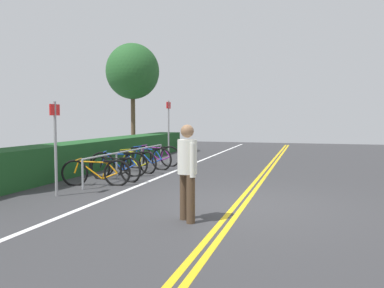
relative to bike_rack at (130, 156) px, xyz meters
name	(u,v)px	position (x,y,z in m)	size (l,w,h in m)	color
ground_plane	(240,206)	(-3.22, -3.85, -0.59)	(38.93, 13.44, 0.05)	#353538
centre_line_yellow_inner	(244,205)	(-3.22, -3.93, -0.57)	(35.04, 0.10, 0.00)	gold
centre_line_yellow_outer	(236,205)	(-3.22, -3.77, -0.57)	(35.04, 0.10, 0.00)	gold
bike_lane_stripe_white	(110,197)	(-3.22, -1.04, -0.57)	(35.04, 0.12, 0.00)	white
bike_rack	(130,156)	(0.00, 0.00, 0.00)	(5.25, 0.05, 0.74)	#9EA0A5
bicycle_0	(96,173)	(-2.03, -0.03, -0.24)	(0.60, 1.70, 0.70)	black
bicycle_1	(115,168)	(-1.19, -0.12, -0.24)	(0.54, 1.70, 0.71)	black
bicycle_2	(119,164)	(-0.49, 0.13, -0.21)	(0.62, 1.64, 0.76)	black
bicycle_3	(135,161)	(0.48, 0.05, -0.23)	(0.68, 1.68, 0.73)	black
bicycle_4	(148,158)	(1.29, -0.05, -0.20)	(0.48, 1.77, 0.78)	black
bicycle_5	(156,156)	(2.13, 0.02, -0.21)	(0.46, 1.81, 0.76)	black
pedestrian	(187,166)	(-4.65, -3.22, 0.34)	(0.39, 0.36, 1.59)	#4C3826
sign_post_near	(55,139)	(-3.46, 0.11, 0.68)	(0.36, 0.06, 2.05)	gray
sign_post_far	(169,125)	(3.33, -0.03, 0.83)	(0.36, 0.06, 2.34)	gray
hedge_backdrop	(101,153)	(1.50, 1.79, -0.10)	(14.20, 1.09, 0.94)	#1C4C21
tree_mid	(133,72)	(6.54, 2.91, 3.29)	(2.50, 2.50, 5.18)	brown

